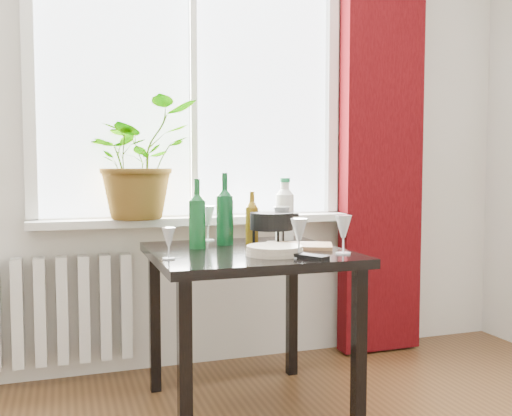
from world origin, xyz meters
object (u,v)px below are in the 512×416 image
object	(u,v)px
table	(248,270)
plate_stack	(274,250)
wine_bottle_right	(225,208)
fondue_pot	(272,229)
wineglass_front_left	(169,243)
tv_remote	(307,257)
cutting_board	(298,246)
cleaning_bottle	(285,208)
wineglass_front_right	(299,238)
potted_plant	(139,159)
wine_bottle_left	(197,213)
wineglass_far_right	(343,234)
wineglass_back_left	(208,223)
bottle_amber	(252,217)
radiator	(51,311)
wineglass_back_center	(281,225)

from	to	relation	value
table	plate_stack	distance (m)	0.22
wine_bottle_right	fondue_pot	size ratio (longest dim) A/B	1.50
wineglass_front_left	tv_remote	world-z (taller)	wineglass_front_left
tv_remote	cutting_board	distance (m)	0.33
cleaning_bottle	wineglass_front_right	world-z (taller)	cleaning_bottle
potted_plant	wine_bottle_right	size ratio (longest dim) A/B	1.76
wine_bottle_left	wineglass_front_left	distance (m)	0.34
wineglass_far_right	fondue_pot	size ratio (longest dim) A/B	0.74
potted_plant	wineglass_back_left	bearing A→B (deg)	-30.03
bottle_amber	cutting_board	world-z (taller)	bottle_amber
table	wine_bottle_right	distance (m)	0.34
plate_stack	wineglass_front_left	bearing A→B (deg)	176.26
wineglass_far_right	plate_stack	size ratio (longest dim) A/B	0.70
wineglass_front_left	plate_stack	xyz separation A→B (m)	(0.44, -0.03, -0.05)
radiator	wineglass_front_right	world-z (taller)	wineglass_front_right
wine_bottle_left	table	bearing A→B (deg)	-30.66
table	wine_bottle_left	xyz separation A→B (m)	(-0.20, 0.12, 0.25)
radiator	table	distance (m)	1.09
table	wineglass_back_left	bearing A→B (deg)	104.07
tv_remote	fondue_pot	bearing A→B (deg)	62.81
tv_remote	wineglass_front_right	bearing A→B (deg)	89.13
wineglass_front_right	wineglass_front_left	distance (m)	0.53
wineglass_front_left	cutting_board	bearing A→B (deg)	13.20
cutting_board	wineglass_front_right	bearing A→B (deg)	-112.69
wine_bottle_right	wineglass_front_left	world-z (taller)	wine_bottle_right
wine_bottle_right	wineglass_front_left	size ratio (longest dim) A/B	2.68
table	potted_plant	xyz separation A→B (m)	(-0.41, 0.55, 0.51)
wine_bottle_right	wine_bottle_left	bearing A→B (deg)	-151.93
table	potted_plant	bearing A→B (deg)	126.48
wineglass_back_left	wineglass_front_left	world-z (taller)	wineglass_back_left
cleaning_bottle	tv_remote	bearing A→B (deg)	-103.27
wineglass_front_left	wineglass_far_right	bearing A→B (deg)	-7.51
wine_bottle_left	cutting_board	size ratio (longest dim) A/B	1.05
wine_bottle_right	wineglass_far_right	distance (m)	0.61
fondue_pot	cleaning_bottle	bearing A→B (deg)	36.41
wineglass_back_left	plate_stack	bearing A→B (deg)	-74.56
bottle_amber	fondue_pot	xyz separation A→B (m)	(0.07, -0.10, -0.05)
wineglass_front_left	plate_stack	distance (m)	0.45
potted_plant	wine_bottle_left	bearing A→B (deg)	-64.56
wine_bottle_right	potted_plant	bearing A→B (deg)	135.71
plate_stack	cleaning_bottle	bearing A→B (deg)	63.68
bottle_amber	fondue_pot	size ratio (longest dim) A/B	1.11
potted_plant	bottle_amber	distance (m)	0.67
potted_plant	tv_remote	bearing A→B (deg)	-57.67
wineglass_front_left	plate_stack	world-z (taller)	wineglass_front_left
wine_bottle_left	cutting_board	xyz separation A→B (m)	(0.45, -0.13, -0.15)
wine_bottle_right	fondue_pot	world-z (taller)	wine_bottle_right
plate_stack	tv_remote	bearing A→B (deg)	-58.62
wineglass_back_center	wineglass_back_left	bearing A→B (deg)	141.51
radiator	wineglass_far_right	bearing A→B (deg)	-36.29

